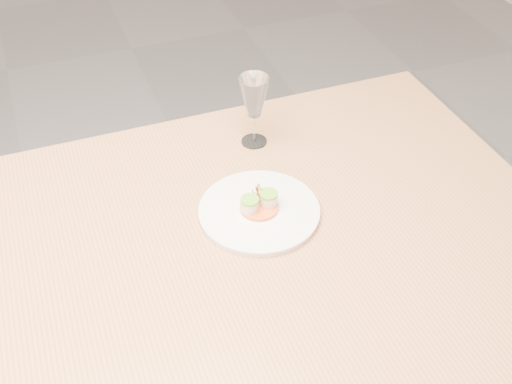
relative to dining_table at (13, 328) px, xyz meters
name	(u,v)px	position (x,y,z in m)	size (l,w,h in m)	color
dining_table	(13,328)	(0.00, 0.00, 0.00)	(2.40, 1.00, 0.75)	tan
dinner_plate	(259,210)	(0.56, 0.07, 0.08)	(0.27, 0.27, 0.07)	white
wine_glass_3	(254,98)	(0.64, 0.33, 0.20)	(0.08, 0.08, 0.19)	white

